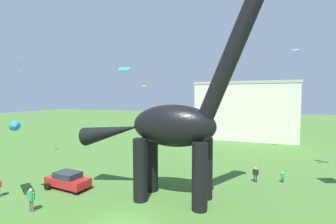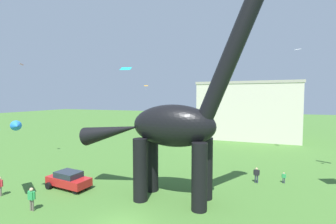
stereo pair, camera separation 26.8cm
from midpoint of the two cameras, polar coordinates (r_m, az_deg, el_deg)
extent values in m
cylinder|color=black|center=(20.41, 9.37, -13.18)|extent=(1.18, 1.18, 5.09)
cylinder|color=black|center=(18.31, 7.97, -15.15)|extent=(1.18, 1.18, 5.09)
cylinder|color=black|center=(21.83, -3.57, -12.03)|extent=(1.18, 1.18, 5.09)
cylinder|color=black|center=(19.88, -6.29, -13.62)|extent=(1.18, 1.18, 5.09)
ellipsoid|color=black|center=(19.22, 1.67, -3.29)|extent=(6.96, 3.00, 3.43)
cylinder|color=black|center=(18.42, 15.51, 13.43)|extent=(5.00, 1.29, 9.92)
cone|color=black|center=(21.90, -13.00, -4.60)|extent=(6.12, 1.71, 2.90)
cube|color=red|center=(24.60, -22.45, -15.05)|extent=(4.38, 2.26, 0.72)
cube|color=#232B35|center=(24.41, -22.49, -13.67)|extent=(2.44, 1.82, 0.52)
cylinder|color=black|center=(24.38, -18.17, -16.02)|extent=(0.64, 0.29, 0.62)
cylinder|color=black|center=(23.11, -21.05, -17.19)|extent=(0.64, 0.29, 0.62)
cylinder|color=black|center=(26.35, -23.63, -14.64)|extent=(0.64, 0.29, 0.62)
cylinder|color=black|center=(25.17, -26.56, -15.59)|extent=(0.64, 0.29, 0.62)
cylinder|color=#2D3347|center=(26.75, 26.17, -14.54)|extent=(0.09, 0.09, 0.53)
cylinder|color=#2D3347|center=(26.76, 26.45, -14.54)|extent=(0.09, 0.09, 0.53)
cube|color=green|center=(26.62, 26.33, -13.62)|extent=(0.29, 0.18, 0.37)
sphere|color=tan|center=(26.54, 26.35, -13.06)|extent=(0.16, 0.16, 0.16)
cylinder|color=green|center=(26.60, 25.97, -13.58)|extent=(0.07, 0.07, 0.35)
cylinder|color=green|center=(26.63, 26.70, -13.58)|extent=(0.07, 0.07, 0.35)
cylinder|color=#6B6056|center=(25.49, -34.96, -15.38)|extent=(0.14, 0.14, 0.82)
cube|color=#D1333D|center=(25.36, -35.15, -13.82)|extent=(0.44, 0.27, 0.58)
cylinder|color=#D1333D|center=(25.15, -34.82, -13.89)|extent=(0.11, 0.11, 0.55)
cylinder|color=#6B6056|center=(21.40, -29.76, -18.80)|extent=(0.14, 0.14, 0.86)
cylinder|color=#6B6056|center=(21.25, -29.37, -18.95)|extent=(0.14, 0.14, 0.86)
cube|color=green|center=(21.06, -29.63, -17.02)|extent=(0.47, 0.29, 0.61)
sphere|color=tan|center=(20.91, -29.67, -15.89)|extent=(0.27, 0.27, 0.27)
cylinder|color=green|center=(21.25, -30.12, -16.76)|extent=(0.12, 0.12, 0.58)
cylinder|color=green|center=(20.85, -29.14, -17.12)|extent=(0.12, 0.12, 0.58)
cylinder|color=#2D3347|center=(25.75, 20.54, -14.84)|extent=(0.13, 0.13, 0.75)
cylinder|color=#2D3347|center=(25.75, 20.97, -14.85)|extent=(0.13, 0.13, 0.75)
cube|color=black|center=(25.56, 20.79, -13.47)|extent=(0.41, 0.25, 0.53)
sphere|color=tan|center=(25.45, 20.81, -12.64)|extent=(0.24, 0.24, 0.24)
cylinder|color=black|center=(25.55, 20.25, -13.40)|extent=(0.10, 0.10, 0.51)
cylinder|color=black|center=(25.55, 21.33, -13.43)|extent=(0.10, 0.10, 0.51)
cube|color=pink|center=(36.84, -31.57, 9.74)|extent=(0.72, 0.63, 0.17)
cube|color=white|center=(38.00, 28.90, 13.04)|extent=(1.00, 0.94, 0.18)
cube|color=orange|center=(38.86, -5.11, 6.30)|extent=(0.76, 0.67, 0.15)
cylinder|color=white|center=(38.84, -5.11, 5.70)|extent=(0.01, 0.01, 0.63)
cone|color=#287AE5|center=(22.78, -32.34, -2.86)|extent=(1.04, 1.08, 0.83)
cube|color=#19B2B7|center=(35.71, -9.91, 10.23)|extent=(1.79, 1.42, 0.52)
cube|color=beige|center=(50.72, 18.54, 0.07)|extent=(18.94, 8.29, 10.96)
cube|color=#ABA396|center=(50.72, 18.67, 6.54)|extent=(19.32, 8.46, 0.50)
camera|label=1|loc=(0.13, -89.61, 0.02)|focal=25.37mm
camera|label=2|loc=(0.13, 90.39, -0.02)|focal=25.37mm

